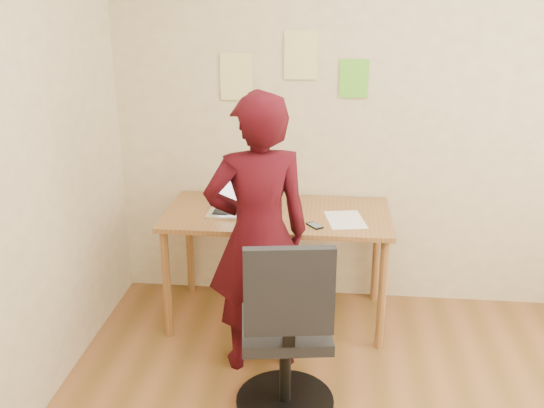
# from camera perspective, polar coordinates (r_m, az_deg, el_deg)

# --- Properties ---
(room) EXTENTS (3.58, 3.58, 2.78)m
(room) POSITION_cam_1_polar(r_m,az_deg,el_deg) (2.28, 13.23, 0.84)
(room) COLOR brown
(room) RESTS_ON ground
(desk) EXTENTS (1.40, 0.70, 0.74)m
(desk) POSITION_cam_1_polar(r_m,az_deg,el_deg) (3.81, 0.52, -2.01)
(desk) COLOR brown
(desk) RESTS_ON ground
(laptop) EXTENTS (0.36, 0.32, 0.25)m
(laptop) POSITION_cam_1_polar(r_m,az_deg,el_deg) (3.80, -3.17, 0.13)
(laptop) COLOR silver
(laptop) RESTS_ON desk
(paper_sheet) EXTENTS (0.27, 0.34, 0.00)m
(paper_sheet) POSITION_cam_1_polar(r_m,az_deg,el_deg) (3.69, 6.92, -1.47)
(paper_sheet) COLOR white
(paper_sheet) RESTS_ON desk
(phone) EXTENTS (0.11, 0.12, 0.01)m
(phone) POSITION_cam_1_polar(r_m,az_deg,el_deg) (3.57, 4.04, -2.04)
(phone) COLOR black
(phone) RESTS_ON desk
(wall_note_left) EXTENTS (0.21, 0.00, 0.30)m
(wall_note_left) POSITION_cam_1_polar(r_m,az_deg,el_deg) (3.97, -3.36, 11.88)
(wall_note_left) COLOR #E3DC87
(wall_note_left) RESTS_ON room
(wall_note_mid) EXTENTS (0.21, 0.00, 0.30)m
(wall_note_mid) POSITION_cam_1_polar(r_m,az_deg,el_deg) (3.91, 2.75, 13.82)
(wall_note_mid) COLOR #E3DC87
(wall_note_mid) RESTS_ON room
(wall_note_right) EXTENTS (0.18, 0.00, 0.24)m
(wall_note_right) POSITION_cam_1_polar(r_m,az_deg,el_deg) (3.92, 7.73, 11.62)
(wall_note_right) COLOR #62CE2E
(wall_note_right) RESTS_ON room
(office_chair) EXTENTS (0.51, 0.52, 0.99)m
(office_chair) POSITION_cam_1_polar(r_m,az_deg,el_deg) (3.06, 1.36, -12.76)
(office_chair) COLOR black
(office_chair) RESTS_ON ground
(person) EXTENTS (0.67, 0.54, 1.59)m
(person) POSITION_cam_1_polar(r_m,az_deg,el_deg) (3.29, -1.31, -3.00)
(person) COLOR #33070D
(person) RESTS_ON ground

